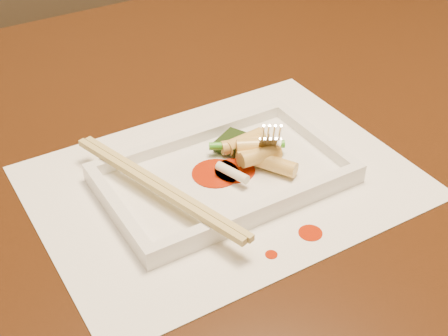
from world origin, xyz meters
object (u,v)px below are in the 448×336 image
plate_base (224,178)px  fork (271,92)px  chopstick_a (155,187)px  table (193,212)px  placemat (224,182)px

plate_base → fork: 0.11m
plate_base → chopstick_a: size_ratio=1.08×
table → placemat: size_ratio=3.50×
table → fork: bearing=-41.6°
plate_base → chopstick_a: bearing=180.0°
table → chopstick_a: chopstick_a is taller
table → fork: (0.07, -0.06, 0.18)m
fork → table: bearing=138.4°
placemat → plate_base: bearing=-90.0°
table → chopstick_a: size_ratio=5.81×
placemat → chopstick_a: 0.09m
placemat → plate_base: plate_base is taller
table → fork: size_ratio=10.00×
chopstick_a → fork: fork is taller
placemat → chopstick_a: size_ratio=1.66×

